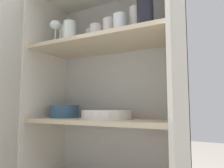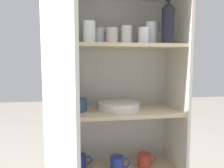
# 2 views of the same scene
# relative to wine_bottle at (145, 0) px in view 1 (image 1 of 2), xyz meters

# --- Properties ---
(cupboard_back_panel) EXTENTS (0.79, 0.02, 1.33)m
(cupboard_back_panel) POSITION_rel_wine_bottle_xyz_m (-0.28, 0.28, -0.48)
(cupboard_back_panel) COLOR silver
(cupboard_back_panel) RESTS_ON ground_plane
(cupboard_side_left) EXTENTS (0.02, 0.36, 1.33)m
(cupboard_side_left) POSITION_rel_wine_bottle_xyz_m (-0.66, 0.11, -0.48)
(cupboard_side_left) COLOR silver
(cupboard_side_left) RESTS_ON ground_plane
(cupboard_side_right) EXTENTS (0.02, 0.36, 1.33)m
(cupboard_side_right) POSITION_rel_wine_bottle_xyz_m (0.11, 0.11, -0.48)
(cupboard_side_right) COLOR silver
(cupboard_side_right) RESTS_ON ground_plane
(shelf_board_middle) EXTENTS (0.76, 0.33, 0.02)m
(shelf_board_middle) POSITION_rel_wine_bottle_xyz_m (-0.28, 0.11, -0.52)
(shelf_board_middle) COLOR beige
(shelf_board_upper) EXTENTS (0.76, 0.33, 0.02)m
(shelf_board_upper) POSITION_rel_wine_bottle_xyz_m (-0.28, 0.11, -0.13)
(shelf_board_upper) COLOR beige
(tumbler_glass_0) EXTENTS (0.06, 0.06, 0.09)m
(tumbler_glass_0) POSITION_rel_wine_bottle_xyz_m (-0.13, 0.02, -0.07)
(tumbler_glass_0) COLOR white
(tumbler_glass_0) RESTS_ON shelf_board_upper
(tumbler_glass_1) EXTENTS (0.07, 0.07, 0.09)m
(tumbler_glass_1) POSITION_rel_wine_bottle_xyz_m (-0.30, 0.09, -0.07)
(tumbler_glass_1) COLOR silver
(tumbler_glass_1) RESTS_ON shelf_board_upper
(tumbler_glass_2) EXTENTS (0.07, 0.07, 0.13)m
(tumbler_glass_2) POSITION_rel_wine_bottle_xyz_m (-0.07, 0.08, -0.05)
(tumbler_glass_2) COLOR white
(tumbler_glass_2) RESTS_ON shelf_board_upper
(tumbler_glass_3) EXTENTS (0.06, 0.06, 0.11)m
(tumbler_glass_3) POSITION_rel_wine_bottle_xyz_m (-0.22, 0.08, -0.06)
(tumbler_glass_3) COLOR white
(tumbler_glass_3) RESTS_ON shelf_board_upper
(tumbler_glass_4) EXTENTS (0.07, 0.07, 0.12)m
(tumbler_glass_4) POSITION_rel_wine_bottle_xyz_m (-0.44, 0.04, -0.06)
(tumbler_glass_4) COLOR white
(tumbler_glass_4) RESTS_ON shelf_board_upper
(tumbler_glass_5) EXTENTS (0.07, 0.07, 0.10)m
(tumbler_glass_5) POSITION_rel_wine_bottle_xyz_m (-0.37, 0.14, -0.07)
(tumbler_glass_5) COLOR white
(tumbler_glass_5) RESTS_ON shelf_board_upper
(tumbler_glass_6) EXTENTS (0.08, 0.08, 0.14)m
(tumbler_glass_6) POSITION_rel_wine_bottle_xyz_m (-0.54, 0.13, -0.05)
(tumbler_glass_6) COLOR white
(tumbler_glass_6) RESTS_ON shelf_board_upper
(tumbler_glass_7) EXTENTS (0.06, 0.06, 0.09)m
(tumbler_glass_7) POSITION_rel_wine_bottle_xyz_m (0.04, 0.20, -0.07)
(tumbler_glass_7) COLOR white
(tumbler_glass_7) RESTS_ON shelf_board_upper
(wine_glass_0) EXTENTS (0.07, 0.07, 0.14)m
(wine_glass_0) POSITION_rel_wine_bottle_xyz_m (-0.53, 0.03, -0.02)
(wine_glass_0) COLOR white
(wine_glass_0) RESTS_ON shelf_board_upper
(wine_glass_1) EXTENTS (0.06, 0.06, 0.12)m
(wine_glass_1) POSITION_rel_wine_bottle_xyz_m (-0.35, 0.22, -0.03)
(wine_glass_1) COLOR white
(wine_glass_1) RESTS_ON shelf_board_upper
(wine_bottle) EXTENTS (0.07, 0.07, 0.27)m
(wine_bottle) POSITION_rel_wine_bottle_xyz_m (0.00, 0.00, 0.00)
(wine_bottle) COLOR black
(wine_bottle) RESTS_ON shelf_board_upper
(plate_stack_white) EXTENTS (0.26, 0.26, 0.04)m
(plate_stack_white) POSITION_rel_wine_bottle_xyz_m (-0.26, 0.12, -0.49)
(plate_stack_white) COLOR silver
(plate_stack_white) RESTS_ON shelf_board_middle
(mixing_bowl_large) EXTENTS (0.16, 0.16, 0.07)m
(mixing_bowl_large) POSITION_rel_wine_bottle_xyz_m (-0.54, 0.13, -0.47)
(mixing_bowl_large) COLOR #33567A
(mixing_bowl_large) RESTS_ON shelf_board_middle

